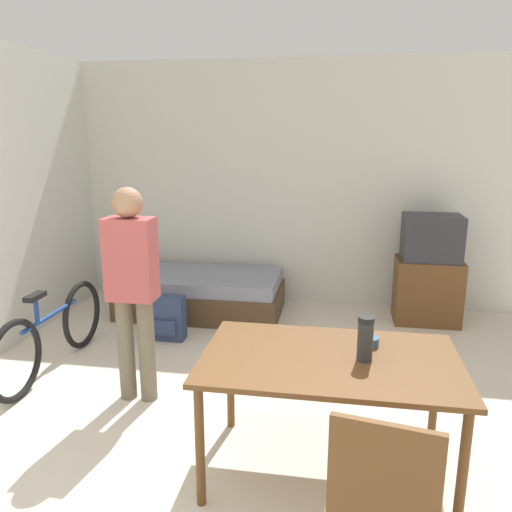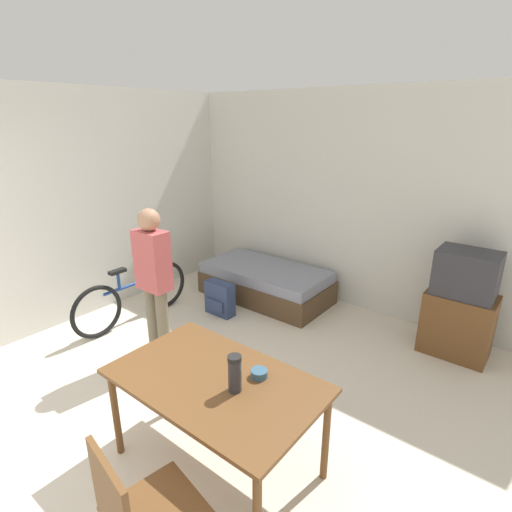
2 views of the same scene
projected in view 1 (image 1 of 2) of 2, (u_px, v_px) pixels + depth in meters
wall_back at (274, 185)px, 5.58m from camera, size 5.39×0.06×2.70m
daybed at (201, 293)px, 5.44m from camera, size 1.73×0.89×0.44m
tv at (429, 272)px, 5.11m from camera, size 0.65×0.44×1.13m
dining_table at (330, 369)px, 2.75m from camera, size 1.41×0.86×0.73m
wooden_chair at (384, 499)px, 1.97m from camera, size 0.53×0.53×0.91m
bicycle at (52, 334)px, 4.09m from camera, size 0.08×1.58×0.72m
person_standing at (132, 281)px, 3.51m from camera, size 0.34×0.21×1.57m
thermos_flask at (365, 336)px, 2.67m from camera, size 0.09×0.09×0.25m
mate_bowl at (369, 341)px, 2.88m from camera, size 0.11×0.11×0.05m
backpack at (165, 318)px, 4.74m from camera, size 0.38×0.19×0.43m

